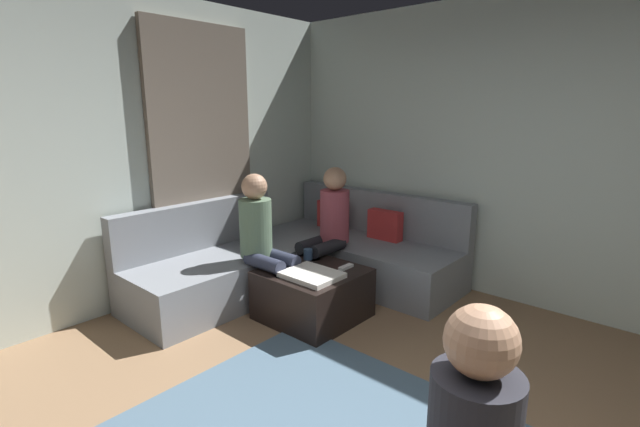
{
  "coord_description": "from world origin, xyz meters",
  "views": [
    {
      "loc": [
        0.87,
        -1.2,
        1.73
      ],
      "look_at": [
        -1.63,
        1.63,
        0.85
      ],
      "focal_mm": 25.24,
      "sensor_mm": 36.0,
      "label": 1
    }
  ],
  "objects_px": {
    "sectional_couch": "(303,258)",
    "coffee_mug": "(308,254)",
    "person_on_couch_back": "(328,225)",
    "person_on_couch_side": "(263,238)",
    "ottoman": "(313,294)",
    "game_remote": "(346,267)"
  },
  "relations": [
    {
      "from": "sectional_couch",
      "to": "coffee_mug",
      "type": "xyz_separation_m",
      "value": [
        0.34,
        -0.29,
        0.19
      ]
    },
    {
      "from": "coffee_mug",
      "to": "ottoman",
      "type": "bearing_deg",
      "value": -39.29
    },
    {
      "from": "ottoman",
      "to": "person_on_couch_back",
      "type": "distance_m",
      "value": 0.74
    },
    {
      "from": "sectional_couch",
      "to": "person_on_couch_back",
      "type": "bearing_deg",
      "value": 10.95
    },
    {
      "from": "ottoman",
      "to": "coffee_mug",
      "type": "bearing_deg",
      "value": 140.71
    },
    {
      "from": "ottoman",
      "to": "game_remote",
      "type": "relative_size",
      "value": 5.07
    },
    {
      "from": "sectional_couch",
      "to": "game_remote",
      "type": "distance_m",
      "value": 0.8
    },
    {
      "from": "ottoman",
      "to": "person_on_couch_side",
      "type": "xyz_separation_m",
      "value": [
        -0.42,
        -0.17,
        0.45
      ]
    },
    {
      "from": "sectional_couch",
      "to": "person_on_couch_side",
      "type": "xyz_separation_m",
      "value": [
        0.15,
        -0.63,
        0.38
      ]
    },
    {
      "from": "sectional_couch",
      "to": "person_on_couch_side",
      "type": "bearing_deg",
      "value": -76.89
    },
    {
      "from": "game_remote",
      "to": "ottoman",
      "type": "bearing_deg",
      "value": -129.29
    },
    {
      "from": "coffee_mug",
      "to": "sectional_couch",
      "type": "bearing_deg",
      "value": 140.02
    },
    {
      "from": "coffee_mug",
      "to": "person_on_couch_back",
      "type": "distance_m",
      "value": 0.4
    },
    {
      "from": "sectional_couch",
      "to": "game_remote",
      "type": "relative_size",
      "value": 17.0
    },
    {
      "from": "coffee_mug",
      "to": "game_remote",
      "type": "height_order",
      "value": "coffee_mug"
    },
    {
      "from": "sectional_couch",
      "to": "game_remote",
      "type": "bearing_deg",
      "value": -18.44
    },
    {
      "from": "ottoman",
      "to": "game_remote",
      "type": "height_order",
      "value": "game_remote"
    },
    {
      "from": "sectional_couch",
      "to": "ottoman",
      "type": "distance_m",
      "value": 0.74
    },
    {
      "from": "ottoman",
      "to": "person_on_couch_back",
      "type": "height_order",
      "value": "person_on_couch_back"
    },
    {
      "from": "sectional_couch",
      "to": "person_on_couch_side",
      "type": "height_order",
      "value": "person_on_couch_side"
    },
    {
      "from": "ottoman",
      "to": "game_remote",
      "type": "distance_m",
      "value": 0.36
    },
    {
      "from": "coffee_mug",
      "to": "person_on_couch_side",
      "type": "height_order",
      "value": "person_on_couch_side"
    }
  ]
}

